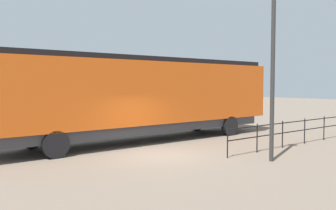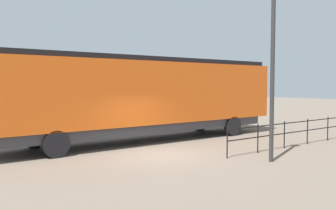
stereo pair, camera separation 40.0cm
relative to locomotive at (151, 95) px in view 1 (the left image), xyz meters
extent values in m
plane|color=#756656|center=(3.55, -2.08, -2.38)|extent=(120.00, 120.00, 0.00)
cube|color=#D15114|center=(0.00, -0.55, 0.13)|extent=(3.06, 16.00, 3.02)
cube|color=black|center=(0.00, 6.19, -0.32)|extent=(2.94, 2.53, 2.11)
cube|color=black|center=(0.00, -0.55, 1.76)|extent=(2.75, 15.36, 0.24)
cube|color=#38383D|center=(0.00, -0.55, -1.60)|extent=(2.75, 14.72, 0.45)
cylinder|color=black|center=(-1.38, 4.57, -1.83)|extent=(0.30, 1.10, 1.10)
cylinder|color=black|center=(1.38, 4.57, -1.83)|extent=(0.30, 1.10, 1.10)
cylinder|color=black|center=(-1.38, -5.67, -1.83)|extent=(0.30, 1.10, 1.10)
cylinder|color=black|center=(1.38, -5.67, -1.83)|extent=(0.30, 1.10, 1.10)
cylinder|color=#2D2D2D|center=(7.05, 0.51, 1.06)|extent=(0.16, 0.16, 6.88)
cube|color=black|center=(5.61, 5.28, -1.24)|extent=(0.04, 11.25, 0.04)
cube|color=black|center=(5.61, 5.28, -1.70)|extent=(0.04, 11.25, 0.04)
cylinder|color=black|center=(5.61, -0.35, -1.76)|extent=(0.05, 0.05, 1.24)
cylinder|color=black|center=(5.61, 1.53, -1.76)|extent=(0.05, 0.05, 1.24)
cylinder|color=black|center=(5.61, 3.40, -1.76)|extent=(0.05, 0.05, 1.24)
cylinder|color=black|center=(5.61, 5.28, -1.76)|extent=(0.05, 0.05, 1.24)
cylinder|color=black|center=(5.61, 7.15, -1.76)|extent=(0.05, 0.05, 1.24)
camera|label=1|loc=(15.28, -11.20, 0.55)|focal=39.12mm
camera|label=2|loc=(15.52, -10.88, 0.55)|focal=39.12mm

